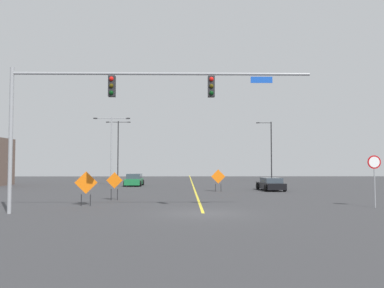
{
  "coord_description": "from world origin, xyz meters",
  "views": [
    {
      "loc": [
        -0.88,
        -20.5,
        2.41
      ],
      "look_at": [
        -0.22,
        20.82,
        4.48
      ],
      "focal_mm": 38.61,
      "sensor_mm": 36.0,
      "label": 1
    }
  ],
  "objects_px": {
    "car_green_approaching": "(134,180)",
    "car_black_near": "(271,184)",
    "traffic_signal_assembly": "(114,100)",
    "stop_sign": "(374,171)",
    "street_lamp_far_left": "(118,146)",
    "construction_sign_median_near": "(86,184)",
    "construction_sign_right_shoulder": "(114,182)",
    "street_lamp_near_right": "(270,149)",
    "street_lamp_near_left": "(111,144)",
    "construction_sign_right_lane": "(218,178)"
  },
  "relations": [
    {
      "from": "street_lamp_far_left",
      "to": "car_green_approaching",
      "type": "distance_m",
      "value": 16.98
    },
    {
      "from": "construction_sign_right_lane",
      "to": "car_black_near",
      "type": "distance_m",
      "value": 5.29
    },
    {
      "from": "street_lamp_far_left",
      "to": "construction_sign_right_shoulder",
      "type": "relative_size",
      "value": 4.77
    },
    {
      "from": "street_lamp_far_left",
      "to": "construction_sign_right_lane",
      "type": "relative_size",
      "value": 4.56
    },
    {
      "from": "traffic_signal_assembly",
      "to": "stop_sign",
      "type": "distance_m",
      "value": 14.92
    },
    {
      "from": "traffic_signal_assembly",
      "to": "construction_sign_median_near",
      "type": "bearing_deg",
      "value": 120.2
    },
    {
      "from": "stop_sign",
      "to": "car_green_approaching",
      "type": "height_order",
      "value": "stop_sign"
    },
    {
      "from": "street_lamp_near_right",
      "to": "car_green_approaching",
      "type": "bearing_deg",
      "value": -150.49
    },
    {
      "from": "construction_sign_right_lane",
      "to": "car_green_approaching",
      "type": "xyz_separation_m",
      "value": [
        -8.76,
        10.06,
        -0.59
      ]
    },
    {
      "from": "street_lamp_far_left",
      "to": "construction_sign_right_shoulder",
      "type": "bearing_deg",
      "value": -81.08
    },
    {
      "from": "car_green_approaching",
      "to": "stop_sign",
      "type": "bearing_deg",
      "value": -55.41
    },
    {
      "from": "car_green_approaching",
      "to": "car_black_near",
      "type": "bearing_deg",
      "value": -31.85
    },
    {
      "from": "construction_sign_right_shoulder",
      "to": "street_lamp_near_left",
      "type": "bearing_deg",
      "value": 100.76
    },
    {
      "from": "street_lamp_near_left",
      "to": "construction_sign_right_lane",
      "type": "distance_m",
      "value": 17.32
    },
    {
      "from": "stop_sign",
      "to": "car_black_near",
      "type": "height_order",
      "value": "stop_sign"
    },
    {
      "from": "construction_sign_median_near",
      "to": "street_lamp_near_right",
      "type": "bearing_deg",
      "value": 61.65
    },
    {
      "from": "traffic_signal_assembly",
      "to": "stop_sign",
      "type": "height_order",
      "value": "traffic_signal_assembly"
    },
    {
      "from": "traffic_signal_assembly",
      "to": "car_green_approaching",
      "type": "relative_size",
      "value": 3.56
    },
    {
      "from": "street_lamp_near_right",
      "to": "car_black_near",
      "type": "xyz_separation_m",
      "value": [
        -3.8,
        -18.53,
        -4.06
      ]
    },
    {
      "from": "street_lamp_near_left",
      "to": "construction_sign_right_lane",
      "type": "relative_size",
      "value": 4.08
    },
    {
      "from": "traffic_signal_assembly",
      "to": "construction_sign_right_shoulder",
      "type": "distance_m",
      "value": 8.89
    },
    {
      "from": "street_lamp_near_left",
      "to": "stop_sign",
      "type": "bearing_deg",
      "value": -53.22
    },
    {
      "from": "street_lamp_near_right",
      "to": "traffic_signal_assembly",
      "type": "bearing_deg",
      "value": -112.82
    },
    {
      "from": "traffic_signal_assembly",
      "to": "construction_sign_right_shoulder",
      "type": "height_order",
      "value": "traffic_signal_assembly"
    },
    {
      "from": "street_lamp_far_left",
      "to": "car_green_approaching",
      "type": "bearing_deg",
      "value": -74.28
    },
    {
      "from": "street_lamp_far_left",
      "to": "traffic_signal_assembly",
      "type": "bearing_deg",
      "value": -81.04
    },
    {
      "from": "traffic_signal_assembly",
      "to": "construction_sign_median_near",
      "type": "distance_m",
      "value": 6.27
    },
    {
      "from": "street_lamp_far_left",
      "to": "construction_sign_median_near",
      "type": "relative_size",
      "value": 4.48
    },
    {
      "from": "street_lamp_far_left",
      "to": "street_lamp_near_right",
      "type": "distance_m",
      "value": 22.77
    },
    {
      "from": "stop_sign",
      "to": "traffic_signal_assembly",
      "type": "bearing_deg",
      "value": -169.53
    },
    {
      "from": "street_lamp_near_right",
      "to": "construction_sign_median_near",
      "type": "height_order",
      "value": "street_lamp_near_right"
    },
    {
      "from": "street_lamp_near_right",
      "to": "street_lamp_far_left",
      "type": "bearing_deg",
      "value": 165.32
    },
    {
      "from": "traffic_signal_assembly",
      "to": "street_lamp_near_left",
      "type": "height_order",
      "value": "street_lamp_near_left"
    },
    {
      "from": "construction_sign_median_near",
      "to": "car_green_approaching",
      "type": "bearing_deg",
      "value": 89.97
    },
    {
      "from": "street_lamp_far_left",
      "to": "car_green_approaching",
      "type": "height_order",
      "value": "street_lamp_far_left"
    },
    {
      "from": "car_black_near",
      "to": "traffic_signal_assembly",
      "type": "bearing_deg",
      "value": -122.75
    },
    {
      "from": "stop_sign",
      "to": "street_lamp_far_left",
      "type": "distance_m",
      "value": 44.92
    },
    {
      "from": "construction_sign_right_shoulder",
      "to": "street_lamp_far_left",
      "type": "bearing_deg",
      "value": 98.92
    },
    {
      "from": "construction_sign_right_lane",
      "to": "stop_sign",
      "type": "bearing_deg",
      "value": -60.85
    },
    {
      "from": "stop_sign",
      "to": "construction_sign_right_lane",
      "type": "relative_size",
      "value": 1.48
    },
    {
      "from": "construction_sign_right_lane",
      "to": "car_black_near",
      "type": "xyz_separation_m",
      "value": [
        5.03,
        1.49,
        -0.67
      ]
    },
    {
      "from": "street_lamp_near_right",
      "to": "street_lamp_near_left",
      "type": "bearing_deg",
      "value": -159.22
    },
    {
      "from": "traffic_signal_assembly",
      "to": "street_lamp_near_left",
      "type": "relative_size",
      "value": 1.86
    },
    {
      "from": "construction_sign_median_near",
      "to": "construction_sign_right_shoulder",
      "type": "bearing_deg",
      "value": 74.7
    },
    {
      "from": "traffic_signal_assembly",
      "to": "construction_sign_right_shoulder",
      "type": "relative_size",
      "value": 7.94
    },
    {
      "from": "stop_sign",
      "to": "street_lamp_far_left",
      "type": "relative_size",
      "value": 0.32
    },
    {
      "from": "car_green_approaching",
      "to": "car_black_near",
      "type": "height_order",
      "value": "car_green_approaching"
    },
    {
      "from": "traffic_signal_assembly",
      "to": "car_black_near",
      "type": "xyz_separation_m",
      "value": [
        11.55,
        17.96,
        -5.08
      ]
    },
    {
      "from": "street_lamp_far_left",
      "to": "street_lamp_near_right",
      "type": "bearing_deg",
      "value": -14.68
    },
    {
      "from": "street_lamp_far_left",
      "to": "street_lamp_near_left",
      "type": "height_order",
      "value": "street_lamp_far_left"
    }
  ]
}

